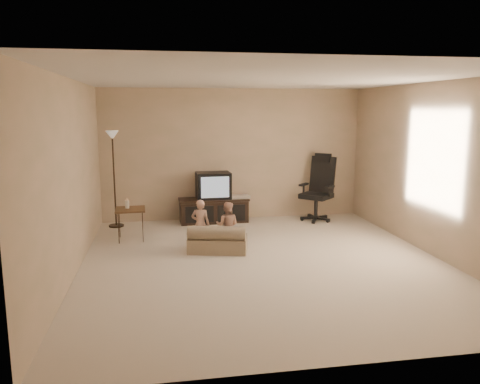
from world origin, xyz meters
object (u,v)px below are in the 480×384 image
(tv_stand, at_px, (214,201))
(floor_lamp, at_px, (113,157))
(office_chair, at_px, (318,197))
(child_sofa, at_px, (217,241))
(side_table, at_px, (130,210))
(toddler_right, at_px, (227,225))
(toddler_left, at_px, (200,224))

(tv_stand, distance_m, floor_lamp, 2.00)
(office_chair, height_order, child_sofa, office_chair)
(tv_stand, relative_size, side_table, 1.90)
(toddler_right, bearing_deg, office_chair, -123.79)
(office_chair, relative_size, child_sofa, 1.35)
(floor_lamp, distance_m, child_sofa, 2.71)
(tv_stand, bearing_deg, toddler_right, -92.06)
(tv_stand, distance_m, toddler_left, 1.77)
(side_table, distance_m, toddler_right, 1.68)
(child_sofa, distance_m, toddler_left, 0.38)
(tv_stand, relative_size, toddler_right, 1.84)
(office_chair, xyz_separation_m, side_table, (-3.47, -0.83, 0.04))
(tv_stand, bearing_deg, toddler_left, -105.27)
(tv_stand, distance_m, toddler_right, 1.78)
(floor_lamp, bearing_deg, side_table, -71.47)
(office_chair, relative_size, floor_lamp, 0.74)
(office_chair, bearing_deg, toddler_left, -101.72)
(floor_lamp, bearing_deg, office_chair, -1.85)
(side_table, height_order, toddler_left, toddler_left)
(child_sofa, bearing_deg, office_chair, 52.05)
(tv_stand, distance_m, side_table, 1.80)
(side_table, relative_size, toddler_left, 0.91)
(toddler_left, height_order, toddler_right, toddler_left)
(child_sofa, bearing_deg, toddler_right, 54.32)
(office_chair, xyz_separation_m, toddler_left, (-2.39, -1.53, -0.07))
(side_table, relative_size, floor_lamp, 0.41)
(child_sofa, bearing_deg, side_table, 158.70)
(office_chair, height_order, toddler_right, office_chair)
(tv_stand, height_order, side_table, tv_stand)
(tv_stand, height_order, child_sofa, tv_stand)
(side_table, xyz_separation_m, child_sofa, (1.32, -0.91, -0.33))
(tv_stand, xyz_separation_m, toddler_right, (0.00, -1.77, -0.03))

